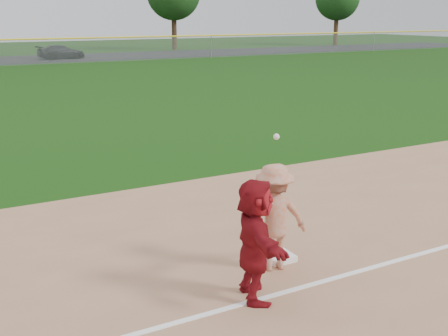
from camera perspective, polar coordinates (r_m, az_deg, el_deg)
ground at (r=9.09m, az=4.66°, el=-10.15°), size 160.00×160.00×0.00m
foul_line at (r=8.50m, az=7.71°, el=-11.97°), size 60.00×0.10×0.01m
first_base at (r=9.34m, az=5.62°, el=-8.98°), size 0.44×0.44×0.10m
base_runner at (r=7.81m, az=3.18°, el=-7.31°), size 1.00×1.72×1.76m
car_right at (r=53.33m, az=-16.21°, el=11.25°), size 4.38×2.22×1.22m
first_base_play at (r=8.76m, az=5.10°, el=-4.98°), size 1.21×0.85×2.18m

